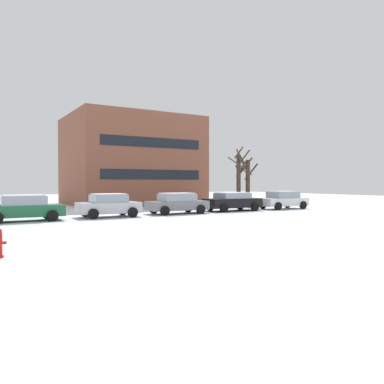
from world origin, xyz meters
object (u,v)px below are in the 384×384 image
object	(u,v)px
parked_car_gray	(177,203)
parked_car_silver	(109,205)
parked_car_black	(232,201)
parked_car_white	(283,200)
parked_car_green	(24,208)

from	to	relation	value
parked_car_gray	parked_car_silver	bearing A→B (deg)	-179.07
parked_car_silver	parked_car_gray	world-z (taller)	parked_car_silver
parked_car_silver	parked_car_gray	bearing A→B (deg)	0.93
parked_car_gray	parked_car_black	bearing A→B (deg)	2.15
parked_car_gray	parked_car_white	world-z (taller)	parked_car_white
parked_car_white	parked_car_green	bearing A→B (deg)	-179.99
parked_car_silver	parked_car_gray	size ratio (longest dim) A/B	0.90
parked_car_gray	parked_car_white	distance (m)	9.97
parked_car_silver	parked_car_gray	distance (m)	4.98
parked_car_black	parked_car_white	bearing A→B (deg)	-3.92
parked_car_green	parked_car_white	world-z (taller)	parked_car_green
parked_car_gray	parked_car_white	xyz separation A→B (m)	(9.97, -0.15, 0.01)
parked_car_silver	parked_car_black	world-z (taller)	parked_car_silver
parked_car_green	parked_car_black	world-z (taller)	parked_car_green
parked_car_gray	parked_car_black	distance (m)	4.99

